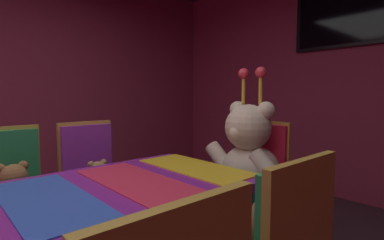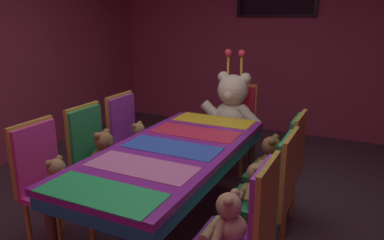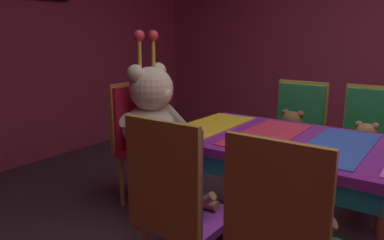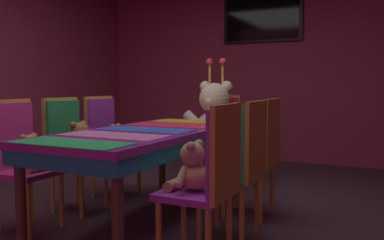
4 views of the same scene
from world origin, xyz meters
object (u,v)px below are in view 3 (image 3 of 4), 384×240
(teddy_left_1, at_px, (294,216))
(chair_right_2, at_px, (297,129))
(chair_left_1, at_px, (281,231))
(teddy_right_2, at_px, (291,133))
(throne_chair, at_px, (137,131))
(king_teddy_bear, at_px, (153,114))
(teddy_left_2, at_px, (191,193))
(teddy_right_1, at_px, (364,145))
(banquet_table, at_px, (337,161))
(chair_left_2, at_px, (173,198))
(chair_right_1, at_px, (369,139))

(teddy_left_1, relative_size, chair_right_2, 0.35)
(chair_left_1, xyz_separation_m, teddy_left_1, (0.15, -0.00, 0.00))
(teddy_right_2, distance_m, throne_chair, 1.22)
(chair_left_1, distance_m, king_teddy_bear, 1.60)
(teddy_left_2, height_order, teddy_right_1, teddy_right_1)
(banquet_table, relative_size, teddy_right_1, 6.59)
(chair_right_2, xyz_separation_m, king_teddy_bear, (-0.80, 0.86, 0.16))
(chair_left_1, xyz_separation_m, teddy_right_1, (1.50, -0.02, -0.01))
(teddy_left_2, bearing_deg, king_teddy_bear, 51.43)
(banquet_table, relative_size, throne_chair, 2.05)
(chair_left_2, bearing_deg, chair_right_2, -0.64)
(chair_left_1, relative_size, chair_right_1, 1.00)
(teddy_right_2, xyz_separation_m, king_teddy_bear, (-0.66, 0.86, 0.16))
(king_teddy_bear, bearing_deg, banquet_table, -0.00)
(teddy_right_2, bearing_deg, banquet_table, 38.08)
(teddy_left_1, relative_size, teddy_right_2, 1.02)
(banquet_table, bearing_deg, king_teddy_bear, 90.00)
(teddy_right_1, xyz_separation_m, teddy_right_2, (-0.03, 0.53, 0.01))
(chair_right_2, bearing_deg, chair_left_1, 17.72)
(chair_left_2, xyz_separation_m, teddy_right_2, (1.47, -0.02, -0.00))
(chair_left_2, distance_m, throne_chair, 1.30)
(banquet_table, height_order, chair_left_2, chair_left_2)
(banquet_table, bearing_deg, throne_chair, 90.00)
(teddy_left_1, distance_m, teddy_right_1, 1.35)
(teddy_left_1, relative_size, teddy_left_2, 1.25)
(chair_left_2, xyz_separation_m, chair_right_1, (1.65, -0.55, 0.00))
(banquet_table, distance_m, teddy_left_2, 0.86)
(banquet_table, distance_m, chair_right_1, 0.83)
(chair_left_2, distance_m, chair_right_1, 1.74)
(teddy_right_2, distance_m, king_teddy_bear, 1.09)
(teddy_left_1, xyz_separation_m, throne_chair, (0.66, 1.55, -0.00))
(banquet_table, xyz_separation_m, teddy_left_1, (-0.66, -0.00, -0.05))
(chair_left_2, bearing_deg, teddy_right_1, -20.15)
(chair_left_1, bearing_deg, king_teddy_bear, 59.48)
(banquet_table, xyz_separation_m, chair_left_1, (-0.81, -0.00, -0.06))
(chair_left_1, height_order, chair_right_2, same)
(chair_left_1, bearing_deg, teddy_right_2, 19.36)
(teddy_left_2, relative_size, teddy_right_2, 0.81)
(chair_left_1, distance_m, throne_chair, 1.74)
(teddy_right_2, xyz_separation_m, throne_chair, (-0.66, 1.03, 0.00))
(teddy_left_1, distance_m, chair_right_1, 1.50)
(banquet_table, relative_size, chair_left_2, 2.05)
(chair_right_1, xyz_separation_m, chair_right_2, (-0.03, 0.53, 0.00))
(chair_left_1, distance_m, chair_right_2, 1.69)
(banquet_table, height_order, teddy_right_2, teddy_right_2)
(teddy_right_1, bearing_deg, chair_left_2, -20.15)
(teddy_left_1, xyz_separation_m, teddy_right_2, (1.32, 0.51, -0.00))
(banquet_table, relative_size, king_teddy_bear, 2.18)
(teddy_right_1, xyz_separation_m, king_teddy_bear, (-0.69, 1.39, 0.17))
(chair_right_2, relative_size, king_teddy_bear, 1.06)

